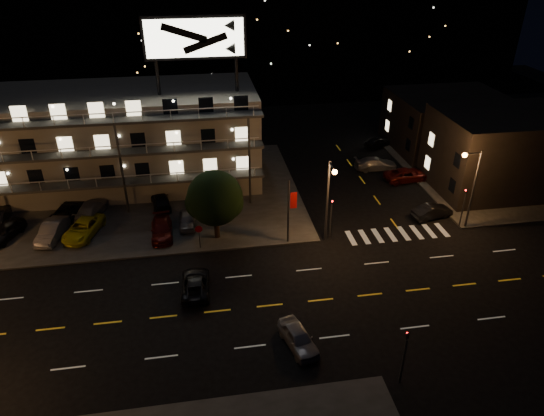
{
  "coord_description": "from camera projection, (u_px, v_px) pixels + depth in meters",
  "views": [
    {
      "loc": [
        -2.39,
        -28.35,
        24.63
      ],
      "look_at": [
        3.46,
        8.0,
        4.01
      ],
      "focal_mm": 32.0,
      "sensor_mm": 36.0,
      "label": 1
    }
  ],
  "objects": [
    {
      "name": "road_car_west",
      "position": [
        195.0,
        284.0,
        38.33
      ],
      "size": [
        2.37,
        4.77,
        1.3
      ],
      "primitive_type": "imported",
      "rotation": [
        0.0,
        0.0,
        3.1
      ],
      "color": "black",
      "rests_on": "ground"
    },
    {
      "name": "streetlight_nc",
      "position": [
        329.0,
        194.0,
        42.38
      ],
      "size": [
        0.44,
        1.92,
        8.0
      ],
      "color": "#2D2D30",
      "rests_on": "ground"
    },
    {
      "name": "side_car_3",
      "position": [
        378.0,
        142.0,
        64.84
      ],
      "size": [
        4.1,
        2.99,
        1.3
      ],
      "primitive_type": "imported",
      "rotation": [
        0.0,
        0.0,
        2.0
      ],
      "color": "black",
      "rests_on": "ground"
    },
    {
      "name": "signal_sw",
      "position": [
        405.0,
        352.0,
        29.46
      ],
      "size": [
        0.2,
        0.27,
        4.6
      ],
      "color": "#2D2D30",
      "rests_on": "ground"
    },
    {
      "name": "banner_north",
      "position": [
        289.0,
        210.0,
        43.05
      ],
      "size": [
        0.83,
        0.16,
        6.4
      ],
      "color": "#2D2D30",
      "rests_on": "ground"
    },
    {
      "name": "lot_car_6",
      "position": [
        68.0,
        210.0,
        48.49
      ],
      "size": [
        3.2,
        4.96,
        1.27
      ],
      "primitive_type": "imported",
      "rotation": [
        0.0,
        0.0,
        2.89
      ],
      "color": "black",
      "rests_on": "curb_nw"
    },
    {
      "name": "lot_car_1",
      "position": [
        52.0,
        231.0,
        44.75
      ],
      "size": [
        2.42,
        4.88,
        1.54
      ],
      "primitive_type": "imported",
      "rotation": [
        0.0,
        0.0,
        -0.17
      ],
      "color": "gray",
      "rests_on": "curb_nw"
    },
    {
      "name": "ground",
      "position": [
        244.0,
        308.0,
        36.78
      ],
      "size": [
        140.0,
        140.0,
        0.0
      ],
      "primitive_type": "plane",
      "color": "black",
      "rests_on": "ground"
    },
    {
      "name": "motel",
      "position": [
        129.0,
        137.0,
        53.37
      ],
      "size": [
        28.0,
        13.8,
        18.1
      ],
      "color": "gray",
      "rests_on": "ground"
    },
    {
      "name": "streetlight_ne",
      "position": [
        471.0,
        182.0,
        44.58
      ],
      "size": [
        1.92,
        0.44,
        8.0
      ],
      "color": "#2D2D30",
      "rests_on": "ground"
    },
    {
      "name": "side_car_0",
      "position": [
        432.0,
        211.0,
        48.37
      ],
      "size": [
        4.43,
        2.38,
        1.39
      ],
      "primitive_type": "imported",
      "rotation": [
        0.0,
        0.0,
        1.8
      ],
      "color": "black",
      "rests_on": "ground"
    },
    {
      "name": "lot_car_7",
      "position": [
        92.0,
        208.0,
        48.48
      ],
      "size": [
        3.13,
        5.55,
        1.52
      ],
      "primitive_type": "imported",
      "rotation": [
        0.0,
        0.0,
        2.94
      ],
      "color": "gray",
      "rests_on": "curb_nw"
    },
    {
      "name": "side_bldg_front",
      "position": [
        501.0,
        152.0,
        52.65
      ],
      "size": [
        14.06,
        10.0,
        8.5
      ],
      "color": "black",
      "rests_on": "ground"
    },
    {
      "name": "lot_car_8",
      "position": [
        161.0,
        200.0,
        50.01
      ],
      "size": [
        2.54,
        4.65,
        1.5
      ],
      "primitive_type": "imported",
      "rotation": [
        0.0,
        0.0,
        3.32
      ],
      "color": "black",
      "rests_on": "curb_nw"
    },
    {
      "name": "lot_car_4",
      "position": [
        187.0,
        220.0,
        46.79
      ],
      "size": [
        1.55,
        3.74,
        1.27
      ],
      "primitive_type": "imported",
      "rotation": [
        0.0,
        0.0,
        -0.01
      ],
      "color": "gray",
      "rests_on": "curb_nw"
    },
    {
      "name": "lot_car_9",
      "position": [
        217.0,
        203.0,
        49.66
      ],
      "size": [
        2.39,
        4.26,
        1.33
      ],
      "primitive_type": "imported",
      "rotation": [
        0.0,
        0.0,
        2.88
      ],
      "color": "#59110C",
      "rests_on": "curb_nw"
    },
    {
      "name": "lot_car_2",
      "position": [
        83.0,
        228.0,
        45.26
      ],
      "size": [
        3.78,
        5.65,
        1.44
      ],
      "primitive_type": "imported",
      "rotation": [
        0.0,
        0.0,
        -0.29
      ],
      "color": "yellow",
      "rests_on": "curb_nw"
    },
    {
      "name": "side_bldg_back",
      "position": [
        448.0,
        122.0,
        63.35
      ],
      "size": [
        14.06,
        12.0,
        7.0
      ],
      "color": "black",
      "rests_on": "ground"
    },
    {
      "name": "stop_sign",
      "position": [
        199.0,
        233.0,
        42.92
      ],
      "size": [
        0.91,
        0.11,
        2.61
      ],
      "color": "#2D2D30",
      "rests_on": "ground"
    },
    {
      "name": "curb_ne",
      "position": [
        474.0,
        171.0,
        58.13
      ],
      "size": [
        16.0,
        24.0,
        0.15
      ],
      "primitive_type": "cube",
      "color": "#32322F",
      "rests_on": "ground"
    },
    {
      "name": "side_car_1",
      "position": [
        406.0,
        175.0,
        55.79
      ],
      "size": [
        5.4,
        2.92,
        1.44
      ],
      "primitive_type": "imported",
      "rotation": [
        0.0,
        0.0,
        1.68
      ],
      "color": "#59110C",
      "rests_on": "ground"
    },
    {
      "name": "signal_nw",
      "position": [
        331.0,
        214.0,
        44.1
      ],
      "size": [
        0.2,
        0.27,
        4.6
      ],
      "color": "#2D2D30",
      "rests_on": "ground"
    },
    {
      "name": "hill_backdrop",
      "position": [
        170.0,
        18.0,
        89.57
      ],
      "size": [
        120.0,
        25.0,
        24.0
      ],
      "color": "black",
      "rests_on": "ground"
    },
    {
      "name": "side_car_2",
      "position": [
        376.0,
        164.0,
        58.46
      ],
      "size": [
        5.18,
        2.3,
        1.48
      ],
      "primitive_type": "imported",
      "rotation": [
        0.0,
        0.0,
        1.53
      ],
      "color": "gray",
      "rests_on": "ground"
    },
    {
      "name": "road_car_east",
      "position": [
        298.0,
        338.0,
        33.12
      ],
      "size": [
        2.6,
        4.38,
        1.4
      ],
      "primitive_type": "imported",
      "rotation": [
        0.0,
        0.0,
        0.25
      ],
      "color": "gray",
      "rests_on": "ground"
    },
    {
      "name": "tree",
      "position": [
        214.0,
        200.0,
        43.41
      ],
      "size": [
        5.26,
        5.06,
        6.62
      ],
      "color": "black",
      "rests_on": "curb_nw"
    },
    {
      "name": "lot_car_0",
      "position": [
        5.0,
        231.0,
        44.76
      ],
      "size": [
        3.17,
        4.62,
        1.46
      ],
      "primitive_type": "imported",
      "rotation": [
        0.0,
        0.0,
        -0.38
      ],
      "color": "black",
      "rests_on": "curb_nw"
    },
    {
      "name": "signal_ne",
      "position": [
        464.0,
        204.0,
        45.9
      ],
      "size": [
        0.27,
        0.2,
        4.6
      ],
      "color": "#2D2D30",
      "rests_on": "ground"
    },
    {
      "name": "lot_car_3",
      "position": [
        162.0,
        229.0,
        45.18
      ],
      "size": [
        2.11,
        4.77,
        1.36
      ],
      "primitive_type": "imported",
      "rotation": [
        0.0,
        0.0,
        0.04
      ],
      "color": "#59110C",
      "rests_on": "curb_nw"
    },
    {
      "name": "curb_nw",
      "position": [
        94.0,
        199.0,
        52.04
      ],
      "size": [
        44.0,
        24.0,
        0.15
      ],
      "primitive_type": "cube",
      "color": "#32322F",
      "rests_on": "ground"
    }
  ]
}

